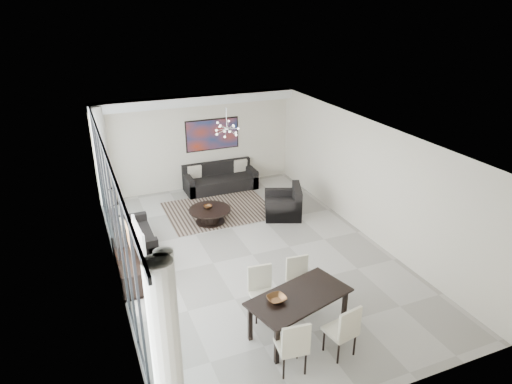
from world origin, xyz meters
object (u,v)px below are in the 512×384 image
coffee_table (210,215)px  sofa_main (220,181)px  tv_console (129,266)px  dining_table (299,300)px  television (134,239)px

coffee_table → sofa_main: size_ratio=0.50×
coffee_table → sofa_main: 2.31m
coffee_table → tv_console: 2.98m
sofa_main → dining_table: sofa_main is taller
television → sofa_main: bearing=-41.7°
sofa_main → tv_console: (-3.33, -3.91, 0.01)m
television → dining_table: 3.79m
tv_console → dining_table: 3.87m
television → coffee_table: bearing=-53.4°
sofa_main → tv_console: 5.14m
sofa_main → television: television is taller
sofa_main → television: bearing=-129.4°
coffee_table → television: 2.89m
coffee_table → tv_console: size_ratio=0.63×
tv_console → television: size_ratio=1.62×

